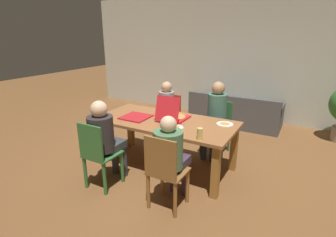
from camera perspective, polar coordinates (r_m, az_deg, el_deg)
The scene contains 18 objects.
ground_plane at distance 4.31m, azimuth -0.66°, elevation -10.23°, with size 20.00×20.00×0.00m, color brown.
back_wall at distance 6.72m, azimuth 13.10°, elevation 12.78°, with size 7.86×0.12×2.92m, color beige.
dining_table at distance 4.03m, azimuth -0.69°, elevation -1.86°, with size 2.15×1.02×0.78m.
chair_0 at distance 3.66m, azimuth -14.93°, elevation -7.58°, with size 0.41×0.43×0.96m.
person_0 at distance 3.66m, azimuth -13.66°, elevation -3.63°, with size 0.34×0.55×1.22m.
chair_1 at distance 3.13m, azimuth -0.70°, elevation -11.38°, with size 0.43×0.40×0.96m.
person_1 at distance 3.15m, azimuth 0.56°, elevation -7.41°, with size 0.35×0.53×1.17m.
chair_2 at distance 5.11m, azimuth 0.11°, elevation 0.47°, with size 0.44×0.39×0.91m.
person_2 at distance 4.93m, azimuth -0.70°, elevation 2.27°, with size 0.29×0.51×1.19m.
chair_3 at distance 4.70m, azimuth 10.77°, elevation -1.15°, with size 0.44×0.44×0.91m.
person_3 at distance 4.49m, azimuth 10.32°, elevation 1.08°, with size 0.32×0.55×1.28m.
pizza_box_0 at distance 4.03m, azimuth 1.21°, elevation 0.53°, with size 0.38×0.49×0.40m.
pizza_box_1 at distance 4.15m, azimuth -6.98°, elevation 0.33°, with size 0.41×0.41×0.02m.
plate_0 at distance 3.91m, azimuth 12.25°, elevation -1.14°, with size 0.24×0.24×0.03m.
plate_1 at distance 3.69m, azimuth 1.71°, elevation -1.90°, with size 0.22×0.22×0.03m.
drinking_glass_0 at distance 4.15m, azimuth -13.73°, elevation 0.66°, with size 0.06×0.06×0.12m, color #D8CB61.
drinking_glass_1 at distance 3.31m, azimuth 6.91°, elevation -3.29°, with size 0.07×0.07×0.15m, color #E2C464.
couch at distance 6.24m, azimuth 14.27°, elevation 1.09°, with size 2.02×0.81×0.74m.
Camera 1 is at (1.89, -3.28, 2.07)m, focal length 28.06 mm.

